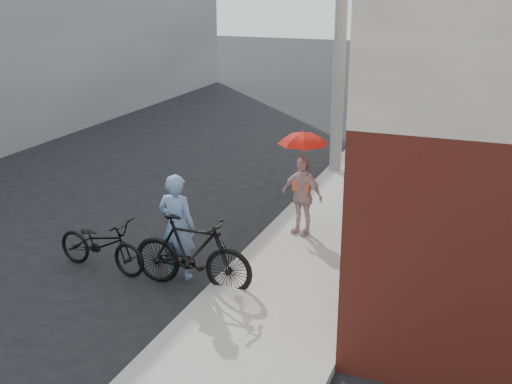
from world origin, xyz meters
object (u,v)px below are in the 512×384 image
Objects in this scene: officer at (177,227)px; bike_left at (101,244)px; utility_pole at (341,26)px; kimono_woman at (302,196)px; bike_right at (192,253)px; planter at (370,218)px.

bike_left is (-1.29, -0.20, -0.41)m from officer.
kimono_woman is (0.45, -4.16, -2.67)m from utility_pole.
utility_pole reaches higher than bike_right.
bike_left is at bearing -137.70° from planter.
officer is 1.01× the size of bike_left.
bike_right is at bearing -94.31° from utility_pole.
officer is at bearing -75.33° from bike_left.
bike_left is at bearing 9.91° from officer.
utility_pole is 3.59× the size of bike_right.
bike_left is 0.87× the size of bike_right.
kimono_woman is at bearing -83.83° from utility_pole.
officer reaches higher than kimono_woman.
bike_left is 1.68m from bike_right.
kimono_woman reaches higher than bike_right.
bike_left is 5.00m from planter.
officer is (-0.88, -6.38, -2.64)m from utility_pole.
utility_pole is at bearing 111.62° from kimono_woman.
planter is at bearing -126.08° from officer.
planter is (1.52, -3.22, -3.29)m from utility_pole.
bike_left is 4.74× the size of planter.
bike_right is 1.37× the size of kimono_woman.
bike_right reaches higher than bike_left.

